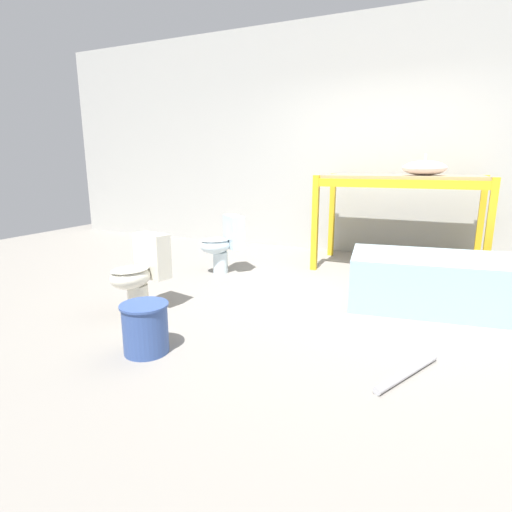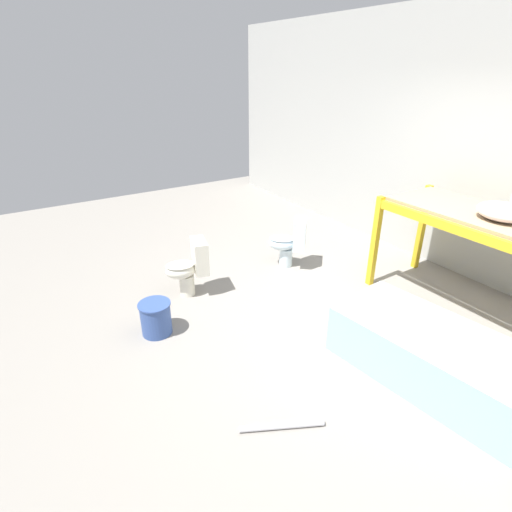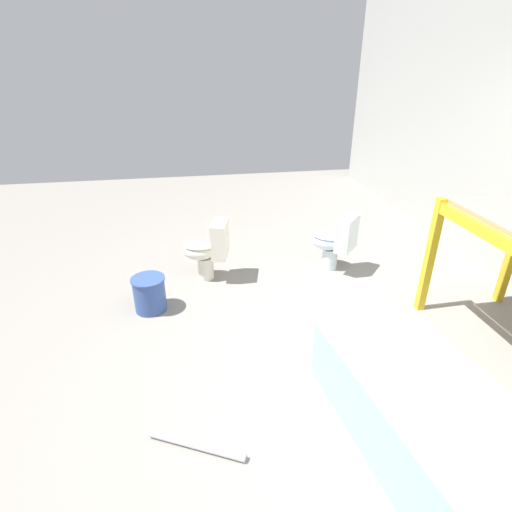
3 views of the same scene
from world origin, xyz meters
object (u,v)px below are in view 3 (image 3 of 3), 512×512
at_px(bathtub_main, 432,418).
at_px(bucket_white, 150,293).
at_px(toilet_near, 335,241).
at_px(toilet_far, 209,249).

relative_size(bathtub_main, bucket_white, 5.12).
height_order(toilet_near, bucket_white, toilet_near).
relative_size(toilet_near, toilet_far, 1.00).
bearing_deg(toilet_far, bucket_white, -35.11).
bearing_deg(bathtub_main, toilet_far, -161.38).
bearing_deg(toilet_near, toilet_far, -49.06).
height_order(toilet_far, bucket_white, toilet_far).
xyz_separation_m(bathtub_main, toilet_near, (-2.40, 0.26, 0.09)).
bearing_deg(bucket_white, bathtub_main, 43.08).
bearing_deg(bucket_white, toilet_near, 103.70).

